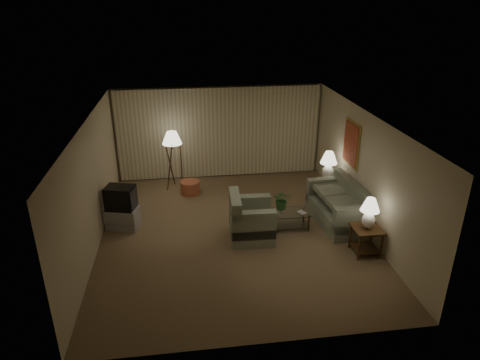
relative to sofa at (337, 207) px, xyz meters
name	(u,v)px	position (x,y,z in m)	size (l,w,h in m)	color
ground	(234,232)	(-2.50, -0.12, -0.41)	(7.00, 7.00, 0.00)	olive
room_shell	(227,140)	(-2.48, 1.39, 1.34)	(6.04, 7.02, 2.72)	beige
sofa	(337,207)	(0.00, 0.00, 0.00)	(1.97, 1.20, 0.81)	gray
armchair	(252,221)	(-2.13, -0.40, 0.01)	(1.07, 1.03, 0.84)	gray
side_table_near	(366,236)	(0.15, -1.35, 0.01)	(0.59, 0.59, 0.60)	#34200E
side_table_far	(327,186)	(0.15, 1.25, -0.01)	(0.49, 0.42, 0.60)	#34200E
table_lamp_near	(370,211)	(0.15, -1.35, 0.60)	(0.39, 0.39, 0.68)	white
table_lamp_far	(329,163)	(0.15, 1.25, 0.64)	(0.44, 0.44, 0.76)	white
coffee_table	(288,218)	(-1.23, -0.10, -0.13)	(1.03, 0.56, 0.41)	silver
tv_cabinet	(123,218)	(-5.05, 0.46, -0.16)	(0.82, 0.63, 0.50)	#A9A9AB
crt_tv	(120,198)	(-5.05, 0.46, 0.37)	(0.73, 0.60, 0.55)	black
floor_lamp	(173,159)	(-3.86, 2.57, 0.46)	(0.54, 0.54, 1.66)	#34200E
ottoman	(190,187)	(-3.43, 2.14, -0.23)	(0.54, 0.54, 0.36)	#AB5B3A
vase	(282,210)	(-1.38, -0.10, 0.08)	(0.13, 0.13, 0.14)	white
flowers	(282,198)	(-1.38, -0.10, 0.38)	(0.42, 0.36, 0.46)	#326D30
book	(300,213)	(-0.98, -0.20, 0.02)	(0.15, 0.20, 0.02)	olive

